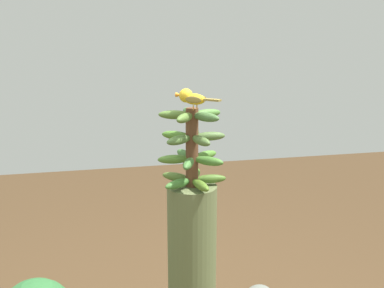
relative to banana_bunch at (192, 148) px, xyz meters
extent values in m
cylinder|color=brown|center=(0.00, 0.00, 0.00)|extent=(0.05, 0.05, 0.35)
ellipsoid|color=#3F7630|center=(0.07, 0.04, -0.14)|extent=(0.14, 0.10, 0.04)
ellipsoid|color=#517324|center=(-0.02, 0.08, -0.14)|extent=(0.07, 0.14, 0.04)
ellipsoid|color=#476C26|center=(-0.08, 0.01, -0.14)|extent=(0.14, 0.05, 0.04)
ellipsoid|color=#3F7C23|center=(-0.03, -0.08, -0.14)|extent=(0.09, 0.14, 0.04)
ellipsoid|color=#4E6E2B|center=(0.06, -0.05, -0.14)|extent=(0.13, 0.12, 0.04)
ellipsoid|color=#437536|center=(0.03, 0.07, -0.05)|extent=(0.09, 0.14, 0.04)
ellipsoid|color=#45782E|center=(-0.06, 0.05, -0.05)|extent=(0.13, 0.12, 0.04)
ellipsoid|color=#4B7E2C|center=(-0.07, -0.04, -0.05)|extent=(0.14, 0.10, 0.04)
ellipsoid|color=#437636|center=(0.02, -0.08, -0.05)|extent=(0.07, 0.14, 0.04)
ellipsoid|color=#4E7B2D|center=(0.08, -0.01, -0.05)|extent=(0.14, 0.05, 0.04)
ellipsoid|color=#4C7F2A|center=(0.06, -0.05, 0.05)|extent=(0.13, 0.12, 0.04)
ellipsoid|color=#4D6F36|center=(0.06, 0.04, 0.05)|extent=(0.14, 0.11, 0.04)
ellipsoid|color=#4F6D36|center=(-0.02, 0.08, 0.05)|extent=(0.08, 0.14, 0.04)
ellipsoid|color=#4F6D37|center=(-0.08, 0.00, 0.05)|extent=(0.14, 0.04, 0.04)
ellipsoid|color=#416E2B|center=(-0.03, -0.07, 0.05)|extent=(0.08, 0.14, 0.04)
ellipsoid|color=#50722E|center=(0.07, -0.02, 0.15)|extent=(0.14, 0.08, 0.04)
ellipsoid|color=#51712F|center=(0.04, 0.06, 0.15)|extent=(0.11, 0.14, 0.04)
ellipsoid|color=#456D37|center=(-0.05, 0.06, 0.15)|extent=(0.11, 0.13, 0.04)
ellipsoid|color=#477631|center=(-0.07, -0.02, 0.15)|extent=(0.14, 0.08, 0.04)
ellipsoid|color=#3F7636|center=(0.00, -0.08, 0.15)|extent=(0.04, 0.14, 0.04)
cone|color=#4C2D1E|center=(0.02, -0.04, -0.05)|extent=(0.04, 0.04, 0.06)
cylinder|color=#C68933|center=(-0.01, 0.04, 0.18)|extent=(0.01, 0.01, 0.02)
cylinder|color=#C68933|center=(0.01, 0.06, 0.18)|extent=(0.01, 0.01, 0.02)
ellipsoid|color=gold|center=(0.00, 0.05, 0.22)|extent=(0.10, 0.10, 0.05)
ellipsoid|color=olive|center=(-0.02, 0.03, 0.22)|extent=(0.06, 0.06, 0.03)
ellipsoid|color=olive|center=(0.01, 0.07, 0.22)|extent=(0.06, 0.06, 0.03)
cube|color=olive|center=(-0.06, 0.10, 0.22)|extent=(0.07, 0.07, 0.01)
sphere|color=gold|center=(0.03, 0.01, 0.23)|extent=(0.06, 0.06, 0.06)
sphere|color=black|center=(0.05, 0.02, 0.23)|extent=(0.01, 0.01, 0.01)
cone|color=orange|center=(0.05, -0.01, 0.23)|extent=(0.03, 0.03, 0.02)
camera|label=1|loc=(0.39, 1.78, 0.45)|focal=40.55mm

